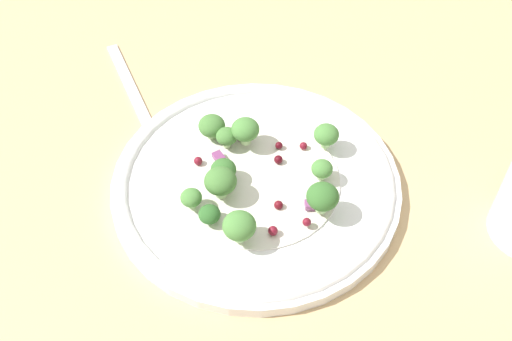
{
  "coord_description": "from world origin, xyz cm",
  "views": [
    {
      "loc": [
        -36.47,
        6.0,
        48.78
      ],
      "look_at": [
        1.98,
        -2.97,
        2.7
      ],
      "focal_mm": 45.71,
      "sensor_mm": 36.0,
      "label": 1
    }
  ],
  "objects_px": {
    "plate": "(256,183)",
    "fork": "(138,102)",
    "broccoli_floret_0": "(226,170)",
    "broccoli_floret_1": "(192,201)",
    "broccoli_floret_2": "(323,197)"
  },
  "relations": [
    {
      "from": "plate",
      "to": "broccoli_floret_0",
      "type": "distance_m",
      "value": 0.03
    },
    {
      "from": "broccoli_floret_1",
      "to": "fork",
      "type": "height_order",
      "value": "broccoli_floret_1"
    },
    {
      "from": "plate",
      "to": "fork",
      "type": "xyz_separation_m",
      "value": [
        0.14,
        0.1,
        -0.01
      ]
    },
    {
      "from": "plate",
      "to": "broccoli_floret_1",
      "type": "bearing_deg",
      "value": 109.41
    },
    {
      "from": "broccoli_floret_0",
      "to": "broccoli_floret_1",
      "type": "bearing_deg",
      "value": 127.74
    },
    {
      "from": "broccoli_floret_0",
      "to": "fork",
      "type": "relative_size",
      "value": 0.13
    },
    {
      "from": "broccoli_floret_2",
      "to": "fork",
      "type": "distance_m",
      "value": 0.25
    },
    {
      "from": "plate",
      "to": "fork",
      "type": "relative_size",
      "value": 1.48
    },
    {
      "from": "broccoli_floret_0",
      "to": "broccoli_floret_1",
      "type": "relative_size",
      "value": 1.23
    },
    {
      "from": "broccoli_floret_0",
      "to": "fork",
      "type": "height_order",
      "value": "broccoli_floret_0"
    },
    {
      "from": "broccoli_floret_1",
      "to": "fork",
      "type": "distance_m",
      "value": 0.17
    },
    {
      "from": "plate",
      "to": "broccoli_floret_1",
      "type": "height_order",
      "value": "broccoli_floret_1"
    },
    {
      "from": "fork",
      "to": "broccoli_floret_0",
      "type": "bearing_deg",
      "value": -153.15
    },
    {
      "from": "broccoli_floret_2",
      "to": "plate",
      "type": "bearing_deg",
      "value": 42.85
    },
    {
      "from": "broccoli_floret_2",
      "to": "fork",
      "type": "bearing_deg",
      "value": 36.63
    }
  ]
}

